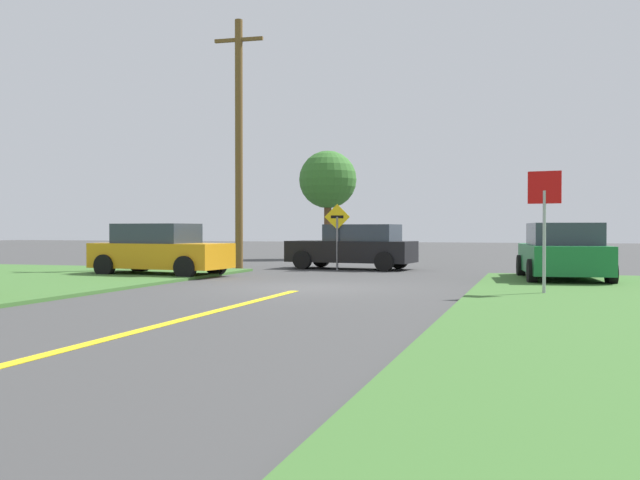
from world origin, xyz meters
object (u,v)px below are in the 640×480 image
Objects in this scene: utility_pole_mid at (239,141)px; direction_sign at (337,229)px; car_approaching_junction at (354,247)px; oak_tree_left at (328,180)px; car_on_crossroad at (563,253)px; stop_sign at (544,209)px; parked_car_near_building at (160,250)px.

utility_pole_mid reaches higher than direction_sign.
oak_tree_left is (-3.39, 8.06, 3.01)m from car_approaching_junction.
direction_sign is (-0.41, -0.80, 0.64)m from car_approaching_junction.
car_approaching_junction is at bearing -67.23° from oak_tree_left.
car_on_crossroad is 0.48× the size of utility_pole_mid.
stop_sign is at bearing -35.23° from utility_pole_mid.
car_approaching_junction is 0.53× the size of utility_pole_mid.
parked_car_near_building is at bearing -103.01° from utility_pole_mid.
utility_pole_mid is (-10.35, 7.31, 2.72)m from stop_sign.
parked_car_near_building is at bearing 89.13° from car_on_crossroad.
utility_pole_mid is at bearing -92.89° from oak_tree_left.
oak_tree_left reaches higher than car_on_crossroad.
utility_pole_mid reaches higher than stop_sign.
oak_tree_left is at bearing 89.71° from parked_car_near_building.
parked_car_near_building is 6.41m from direction_sign.
stop_sign is 1.16× the size of direction_sign.
utility_pole_mid is (0.91, 3.96, 3.79)m from parked_car_near_building.
utility_pole_mid reaches higher than parked_car_near_building.
utility_pole_mid is 9.59m from oak_tree_left.
car_approaching_junction is at bearing -45.35° from stop_sign.
car_approaching_junction is 8.17m from car_on_crossroad.
parked_car_near_building is (-11.26, 3.35, -1.08)m from stop_sign.
car_approaching_junction is 2.02× the size of direction_sign.
utility_pole_mid is at bearing 27.30° from car_approaching_junction.
parked_car_near_building is 7.24m from car_approaching_junction.
car_approaching_junction is 1.10m from direction_sign.
car_approaching_junction is at bearing 54.29° from parked_car_near_building.
oak_tree_left reaches higher than direction_sign.
oak_tree_left reaches higher than car_approaching_junction.
car_approaching_junction is (-6.48, 8.79, -1.08)m from stop_sign.
utility_pole_mid is 4.73m from direction_sign.
direction_sign reaches higher than car_on_crossroad.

